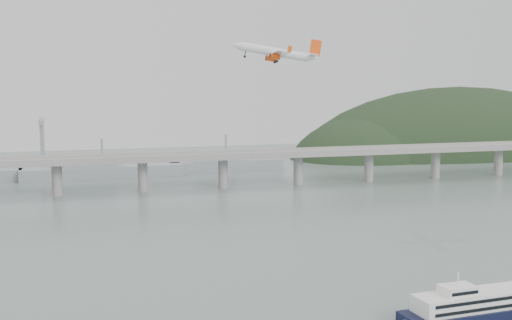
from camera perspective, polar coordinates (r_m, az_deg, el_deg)
name	(u,v)px	position (r m, az deg, el deg)	size (l,w,h in m)	color
ground	(300,284)	(237.65, 3.72, -10.26)	(900.00, 900.00, 0.00)	slate
bridge	(189,161)	(423.58, -5.57, -0.12)	(800.00, 22.00, 23.90)	gray
headland	(470,173)	(660.61, 17.43, -1.03)	(365.00, 155.00, 156.00)	black
ferry	(479,307)	(212.87, 18.12, -11.54)	(80.40, 17.49, 15.16)	black
airliner	(277,53)	(301.58, 1.77, 8.93)	(40.18, 36.67, 10.75)	white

